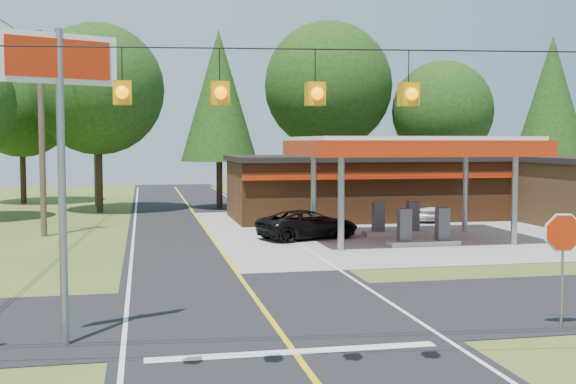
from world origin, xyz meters
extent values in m
plane|color=#40571E|center=(0.00, 0.00, 0.00)|extent=(120.00, 120.00, 0.00)
cube|color=black|center=(0.00, 0.00, 0.01)|extent=(8.00, 120.00, 0.02)
cube|color=black|center=(0.00, 0.00, 0.01)|extent=(70.00, 7.00, 0.02)
cube|color=yellow|center=(0.00, 0.00, 0.03)|extent=(0.15, 110.00, 0.00)
cylinder|color=gray|center=(5.00, 10.50, 2.10)|extent=(0.28, 0.28, 4.20)
cylinder|color=gray|center=(5.00, 15.50, 2.10)|extent=(0.28, 0.28, 4.20)
cylinder|color=gray|center=(13.00, 10.50, 2.10)|extent=(0.28, 0.28, 4.20)
cylinder|color=gray|center=(13.00, 15.50, 2.10)|extent=(0.28, 0.28, 4.20)
cube|color=#AE2409|center=(9.00, 13.00, 4.35)|extent=(10.60, 7.40, 0.70)
cube|color=white|center=(9.00, 13.00, 4.75)|extent=(10.00, 7.00, 0.25)
cube|color=#9E9B93|center=(9.00, 11.20, 0.13)|extent=(3.20, 0.90, 0.22)
cube|color=#3F3F44|center=(8.10, 11.20, 0.95)|extent=(0.55, 0.45, 1.50)
cube|color=#3F3F44|center=(9.90, 11.20, 0.95)|extent=(0.55, 0.45, 1.50)
cube|color=#9E9B93|center=(9.00, 14.80, 0.13)|extent=(3.20, 0.90, 0.22)
cube|color=#3F3F44|center=(8.10, 14.80, 0.95)|extent=(0.55, 0.45, 1.50)
cube|color=#3F3F44|center=(9.90, 14.80, 0.95)|extent=(0.55, 0.45, 1.50)
cube|color=#5A3319|center=(10.00, 23.00, 1.75)|extent=(16.00, 7.00, 3.50)
cube|color=black|center=(10.00, 23.00, 3.65)|extent=(16.40, 7.40, 0.30)
cube|color=#AE2409|center=(10.00, 19.40, 2.70)|extent=(16.00, 0.50, 0.25)
cylinder|color=#473828|center=(-8.00, 18.00, 5.00)|extent=(0.30, 0.30, 10.00)
cube|color=#473828|center=(-8.00, 18.00, 9.40)|extent=(1.80, 0.12, 0.12)
cube|color=#473828|center=(-8.00, 18.00, 8.80)|extent=(1.40, 0.12, 0.12)
cylinder|color=#473828|center=(-6.50, 35.00, 4.75)|extent=(0.30, 0.30, 9.50)
cube|color=orange|center=(-3.55, -5.70, 5.50)|extent=(0.32, 0.32, 0.42)
cube|color=orange|center=(-1.85, -5.90, 5.50)|extent=(0.32, 0.32, 0.42)
cube|color=orange|center=(-0.15, -6.10, 5.50)|extent=(0.32, 0.32, 0.42)
cube|color=orange|center=(1.55, -6.30, 5.50)|extent=(0.32, 0.32, 0.42)
cylinder|color=#332316|center=(-6.00, 30.00, 2.34)|extent=(0.44, 0.44, 4.68)
sphere|color=#18340E|center=(-6.00, 30.00, 8.06)|extent=(8.58, 8.58, 8.58)
cylinder|color=#332316|center=(2.00, 31.00, 2.16)|extent=(0.44, 0.44, 4.32)
cone|color=#18340E|center=(2.00, 31.00, 7.80)|extent=(5.28, 5.28, 9.00)
cylinder|color=#332316|center=(10.00, 32.00, 2.52)|extent=(0.44, 0.44, 5.04)
sphere|color=#18340E|center=(10.00, 32.00, 8.68)|extent=(9.24, 9.24, 9.24)
cylinder|color=#332316|center=(18.00, 30.00, 1.98)|extent=(0.44, 0.44, 3.96)
sphere|color=#18340E|center=(18.00, 30.00, 6.82)|extent=(7.26, 7.26, 7.26)
cylinder|color=#332316|center=(26.00, 29.00, 2.16)|extent=(0.44, 0.44, 4.32)
cone|color=#18340E|center=(26.00, 29.00, 7.80)|extent=(5.28, 5.28, 9.00)
cylinder|color=#332316|center=(-12.00, 38.00, 2.16)|extent=(0.44, 0.44, 4.32)
sphere|color=#18340E|center=(-12.00, 38.00, 7.44)|extent=(7.92, 7.92, 7.92)
imported|color=black|center=(4.50, 14.50, 0.68)|extent=(6.14, 6.14, 1.37)
imported|color=white|center=(13.15, 21.00, 0.77)|extent=(5.46, 5.46, 1.54)
cylinder|color=gray|center=(-5.00, -2.00, 3.57)|extent=(0.18, 0.18, 7.14)
cube|color=white|center=(-5.00, -2.00, 6.48)|extent=(2.45, 1.17, 1.12)
cube|color=#AE2409|center=(-5.00, -2.05, 6.48)|extent=(2.15, 1.02, 0.86)
cylinder|color=gray|center=(6.85, -3.00, 1.36)|extent=(0.07, 0.07, 2.73)
camera|label=1|loc=(-3.22, -18.82, 4.64)|focal=45.00mm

